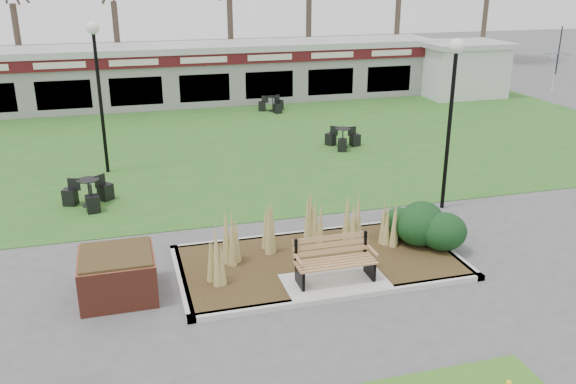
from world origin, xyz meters
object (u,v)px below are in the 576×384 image
object	(u,v)px
lamp_post_mid_right	(453,87)
patio_umbrella	(556,73)
brick_planter	(118,275)
bistro_set_d	(273,106)
park_bench	(334,259)
food_pavilion	(200,73)
bistro_set_b	(90,197)
lamp_post_mid_left	(97,65)
bistro_set_c	(343,141)
service_hut	(462,68)

from	to	relation	value
lamp_post_mid_right	patio_umbrella	distance (m)	15.22
brick_planter	bistro_set_d	world-z (taller)	brick_planter
park_bench	food_pavilion	bearing A→B (deg)	90.00
bistro_set_b	lamp_post_mid_left	bearing A→B (deg)	80.82
brick_planter	lamp_post_mid_left	size ratio (longest dim) A/B	0.31
park_bench	bistro_set_c	xyz separation A→B (m)	(3.95, 9.96, -0.32)
lamp_post_mid_left	bistro_set_c	bearing A→B (deg)	4.71
food_pavilion	service_hut	distance (m)	13.64
bistro_set_d	patio_umbrella	distance (m)	13.37
lamp_post_mid_right	bistro_set_b	size ratio (longest dim) A/B	3.24
patio_umbrella	bistro_set_c	bearing A→B (deg)	-163.88
service_hut	patio_umbrella	bearing A→B (deg)	-61.87
park_bench	service_hut	xyz separation A→B (m)	(13.50, 17.75, 0.86)
brick_planter	lamp_post_mid_left	xyz separation A→B (m)	(-0.20, 8.50, 3.06)
food_pavilion	patio_umbrella	xyz separation A→B (m)	(15.83, -6.32, 0.31)
food_pavilion	bistro_set_c	size ratio (longest dim) A/B	18.03
bistro_set_d	lamp_post_mid_right	bearing A→B (deg)	-83.62
brick_planter	bistro_set_d	bearing A→B (deg)	65.24
service_hut	bistro_set_c	bearing A→B (deg)	-140.80
lamp_post_mid_left	lamp_post_mid_right	distance (m)	10.80
park_bench	lamp_post_mid_right	size ratio (longest dim) A/B	0.36
brick_planter	food_pavilion	xyz separation A→B (m)	(4.40, 18.96, 1.00)
service_hut	bistro_set_c	world-z (taller)	service_hut
brick_planter	service_hut	bearing A→B (deg)	43.52
park_bench	lamp_post_mid_left	size ratio (longest dim) A/B	0.35
brick_planter	park_bench	bearing A→B (deg)	-9.69
bistro_set_c	patio_umbrella	xyz separation A→B (m)	(11.88, 3.44, 1.52)
lamp_post_mid_left	service_hut	bearing A→B (deg)	25.15
food_pavilion	brick_planter	bearing A→B (deg)	-103.06
patio_umbrella	bistro_set_b	bearing A→B (deg)	-161.06
park_bench	patio_umbrella	size ratio (longest dim) A/B	0.58
service_hut	bistro_set_b	distance (m)	21.91
service_hut	lamp_post_mid_right	bearing A→B (deg)	-122.15
park_bench	service_hut	size ratio (longest dim) A/B	0.39
park_bench	brick_planter	bearing A→B (deg)	170.31
lamp_post_mid_left	bistro_set_d	world-z (taller)	lamp_post_mid_left
park_bench	food_pavilion	distance (m)	19.73
bistro_set_b	bistro_set_d	bearing A→B (deg)	52.55
lamp_post_mid_right	lamp_post_mid_left	bearing A→B (deg)	147.13
food_pavilion	lamp_post_mid_right	size ratio (longest dim) A/B	5.27
food_pavilion	bistro_set_b	size ratio (longest dim) A/B	17.11
food_pavilion	lamp_post_mid_left	xyz separation A→B (m)	(-4.60, -10.46, 2.06)
bistro_set_d	patio_umbrella	world-z (taller)	patio_umbrella
lamp_post_mid_left	bistro_set_c	distance (m)	9.18
lamp_post_mid_left	patio_umbrella	bearing A→B (deg)	11.45
park_bench	brick_planter	world-z (taller)	park_bench
park_bench	service_hut	world-z (taller)	service_hut
service_hut	lamp_post_mid_right	world-z (taller)	lamp_post_mid_right
bistro_set_b	bistro_set_d	size ratio (longest dim) A/B	1.10
park_bench	bistro_set_c	world-z (taller)	park_bench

